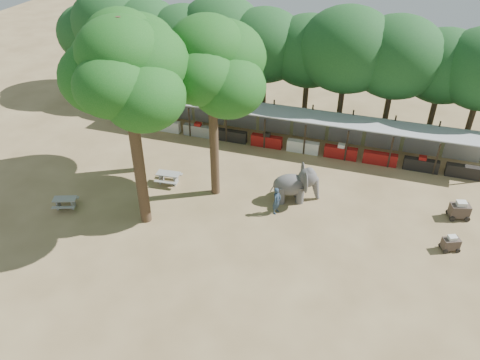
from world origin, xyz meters
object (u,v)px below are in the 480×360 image
(yard_tree_left, at_px, (125,55))
(cart_front, at_px, (451,243))
(yard_tree_back, at_px, (210,65))
(elephant, at_px, (296,184))
(yard_tree_center, at_px, (126,73))
(picnic_table_near, at_px, (65,202))
(handler, at_px, (277,201))
(picnic_table_far, at_px, (169,177))
(cart_back, at_px, (460,210))

(yard_tree_left, relative_size, cart_front, 9.36)
(yard_tree_back, xyz_separation_m, elephant, (5.27, 0.62, -7.36))
(yard_tree_center, distance_m, picnic_table_near, 10.20)
(cart_front, bearing_deg, yard_tree_center, 164.81)
(yard_tree_back, height_order, handler, yard_tree_back)
(yard_tree_center, bearing_deg, elephant, 29.19)
(yard_tree_left, relative_size, elephant, 3.47)
(elephant, distance_m, cart_front, 9.47)
(elephant, height_order, cart_front, elephant)
(handler, height_order, picnic_table_near, handler)
(elephant, distance_m, handler, 1.92)
(handler, xyz_separation_m, picnic_table_far, (-7.71, 0.96, -0.39))
(cart_front, relative_size, cart_back, 0.84)
(yard_tree_back, relative_size, picnic_table_far, 6.86)
(elephant, bearing_deg, cart_front, -32.31)
(yard_tree_back, distance_m, elephant, 9.08)
(handler, xyz_separation_m, cart_front, (10.03, -0.35, -0.42))
(handler, xyz_separation_m, cart_back, (10.65, 2.87, -0.31))
(handler, bearing_deg, yard_tree_back, 92.90)
(yard_tree_center, bearing_deg, picnic_table_near, -173.08)
(yard_tree_center, distance_m, cart_back, 20.87)
(yard_tree_left, height_order, picnic_table_far, yard_tree_left)
(elephant, xyz_separation_m, cart_front, (9.21, -2.07, -0.70))
(yard_tree_back, bearing_deg, yard_tree_left, 170.54)
(picnic_table_near, height_order, cart_front, cart_front)
(picnic_table_near, bearing_deg, cart_front, -11.88)
(yard_tree_back, distance_m, picnic_table_near, 12.42)
(yard_tree_back, xyz_separation_m, cart_back, (15.11, 1.77, -7.95))
(yard_tree_back, height_order, picnic_table_far, yard_tree_back)
(handler, relative_size, cart_front, 1.53)
(elephant, distance_m, cart_back, 9.92)
(cart_front, distance_m, cart_back, 3.28)
(yard_tree_center, xyz_separation_m, handler, (7.46, 2.90, -8.31))
(yard_tree_left, relative_size, picnic_table_near, 6.30)
(yard_tree_back, distance_m, cart_back, 17.17)
(picnic_table_far, bearing_deg, cart_front, -8.61)
(elephant, bearing_deg, yard_tree_left, 158.44)
(cart_back, bearing_deg, yard_tree_back, 172.08)
(yard_tree_center, xyz_separation_m, cart_back, (18.11, 5.77, -8.61))
(yard_tree_left, xyz_separation_m, cart_front, (20.49, -2.45, -7.72))
(cart_front, bearing_deg, picnic_table_near, 164.49)
(yard_tree_left, height_order, yard_tree_back, yard_tree_back)
(handler, height_order, picnic_table_far, handler)
(elephant, bearing_deg, yard_tree_center, -170.45)
(picnic_table_far, relative_size, cart_back, 1.19)
(picnic_table_near, height_order, cart_back, cart_back)
(handler, relative_size, cart_back, 1.29)
(handler, xyz_separation_m, picnic_table_near, (-12.67, -3.53, -0.44))
(yard_tree_left, xyz_separation_m, handler, (10.46, -2.10, -7.30))
(yard_tree_center, xyz_separation_m, picnic_table_near, (-5.21, -0.63, -8.75))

